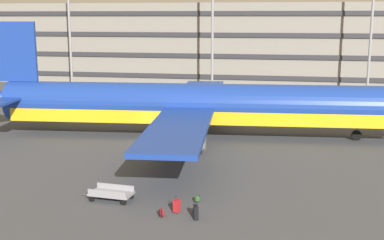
{
  "coord_description": "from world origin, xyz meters",
  "views": [
    {
      "loc": [
        11.24,
        -42.78,
        10.95
      ],
      "look_at": [
        4.25,
        -4.7,
        3.0
      ],
      "focal_mm": 47.3,
      "sensor_mm": 36.0,
      "label": 1
    }
  ],
  "objects_px": {
    "backpack_small": "(162,213)",
    "baggage_cart": "(111,194)",
    "airliner": "(198,106)",
    "suitcase_laid_flat": "(196,212)",
    "backpack_navy": "(197,199)",
    "backpack_scuffed": "(195,210)",
    "suitcase_black": "(177,206)"
  },
  "relations": [
    {
      "from": "backpack_small",
      "to": "baggage_cart",
      "type": "relative_size",
      "value": 0.17
    },
    {
      "from": "airliner",
      "to": "suitcase_laid_flat",
      "type": "height_order",
      "value": "airliner"
    },
    {
      "from": "backpack_navy",
      "to": "suitcase_laid_flat",
      "type": "bearing_deg",
      "value": -81.89
    },
    {
      "from": "backpack_scuffed",
      "to": "baggage_cart",
      "type": "bearing_deg",
      "value": 166.54
    },
    {
      "from": "airliner",
      "to": "suitcase_laid_flat",
      "type": "distance_m",
      "value": 19.78
    },
    {
      "from": "airliner",
      "to": "backpack_navy",
      "type": "distance_m",
      "value": 17.29
    },
    {
      "from": "suitcase_laid_flat",
      "to": "backpack_navy",
      "type": "distance_m",
      "value": 2.55
    },
    {
      "from": "airliner",
      "to": "backpack_scuffed",
      "type": "xyz_separation_m",
      "value": [
        3.03,
        -18.68,
        -2.67
      ]
    },
    {
      "from": "airliner",
      "to": "baggage_cart",
      "type": "height_order",
      "value": "airliner"
    },
    {
      "from": "suitcase_laid_flat",
      "to": "backpack_small",
      "type": "relative_size",
      "value": 1.77
    },
    {
      "from": "suitcase_laid_flat",
      "to": "backpack_scuffed",
      "type": "distance_m",
      "value": 0.72
    },
    {
      "from": "suitcase_laid_flat",
      "to": "baggage_cart",
      "type": "relative_size",
      "value": 0.3
    },
    {
      "from": "backpack_navy",
      "to": "backpack_small",
      "type": "bearing_deg",
      "value": -120.79
    },
    {
      "from": "airliner",
      "to": "baggage_cart",
      "type": "distance_m",
      "value": 17.73
    },
    {
      "from": "baggage_cart",
      "to": "suitcase_laid_flat",
      "type": "bearing_deg",
      "value": -19.38
    },
    {
      "from": "airliner",
      "to": "backpack_scuffed",
      "type": "distance_m",
      "value": 19.11
    },
    {
      "from": "backpack_scuffed",
      "to": "backpack_small",
      "type": "bearing_deg",
      "value": -156.74
    },
    {
      "from": "backpack_scuffed",
      "to": "backpack_navy",
      "type": "xyz_separation_m",
      "value": [
        -0.16,
        1.85,
        -0.02
      ]
    },
    {
      "from": "suitcase_laid_flat",
      "to": "backpack_scuffed",
      "type": "height_order",
      "value": "suitcase_laid_flat"
    },
    {
      "from": "suitcase_black",
      "to": "backpack_navy",
      "type": "height_order",
      "value": "suitcase_black"
    },
    {
      "from": "backpack_small",
      "to": "backpack_scuffed",
      "type": "distance_m",
      "value": 1.85
    },
    {
      "from": "airliner",
      "to": "suitcase_black",
      "type": "height_order",
      "value": "airliner"
    },
    {
      "from": "suitcase_black",
      "to": "backpack_scuffed",
      "type": "distance_m",
      "value": 1.07
    },
    {
      "from": "airliner",
      "to": "backpack_scuffed",
      "type": "relative_size",
      "value": 78.69
    },
    {
      "from": "baggage_cart",
      "to": "backpack_small",
      "type": "bearing_deg",
      "value": -28.84
    },
    {
      "from": "suitcase_black",
      "to": "airliner",
      "type": "bearing_deg",
      "value": 96.11
    },
    {
      "from": "suitcase_laid_flat",
      "to": "backpack_navy",
      "type": "xyz_separation_m",
      "value": [
        -0.36,
        2.52,
        -0.21
      ]
    },
    {
      "from": "airliner",
      "to": "backpack_navy",
      "type": "xyz_separation_m",
      "value": [
        2.87,
        -16.83,
        -2.7
      ]
    },
    {
      "from": "backpack_navy",
      "to": "baggage_cart",
      "type": "distance_m",
      "value": 5.23
    },
    {
      "from": "airliner",
      "to": "baggage_cart",
      "type": "xyz_separation_m",
      "value": [
        -2.33,
        -17.4,
        -2.49
      ]
    },
    {
      "from": "backpack_scuffed",
      "to": "backpack_navy",
      "type": "relative_size",
      "value": 1.1
    },
    {
      "from": "airliner",
      "to": "suitcase_laid_flat",
      "type": "xyz_separation_m",
      "value": [
        3.23,
        -19.35,
        -2.49
      ]
    }
  ]
}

